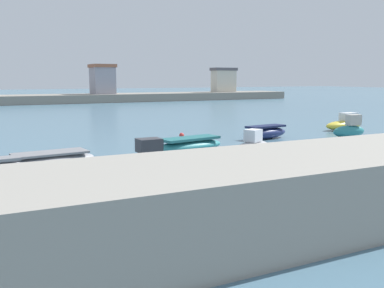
# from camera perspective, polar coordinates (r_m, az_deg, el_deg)

# --- Properties ---
(ground_plane) EXTENTS (400.00, 400.00, 0.00)m
(ground_plane) POSITION_cam_1_polar(r_m,az_deg,el_deg) (20.03, -4.10, -6.42)
(ground_plane) COLOR slate
(seawall_embankment) EXTENTS (66.70, 5.50, 2.55)m
(seawall_embankment) POSITION_cam_1_polar(r_m,az_deg,el_deg) (14.44, 5.44, -7.11)
(seawall_embankment) COLOR gray
(seawall_embankment) RESTS_ON ground
(moored_boat_2) EXTENTS (5.50, 2.68, 0.84)m
(moored_boat_2) POSITION_cam_1_polar(r_m,az_deg,el_deg) (27.36, -17.80, -1.90)
(moored_boat_2) COLOR #9E9EA3
(moored_boat_2) RESTS_ON ground
(moored_boat_3) EXTENTS (3.59, 1.43, 1.60)m
(moored_boat_3) POSITION_cam_1_polar(r_m,az_deg,el_deg) (26.48, -5.43, -1.45)
(moored_boat_3) COLOR #9E9EA3
(moored_boat_3) RESTS_ON ground
(moored_boat_4) EXTENTS (5.68, 2.79, 1.08)m
(moored_boat_4) POSITION_cam_1_polar(r_m,az_deg,el_deg) (30.75, -0.28, -0.17)
(moored_boat_4) COLOR teal
(moored_boat_4) RESTS_ON ground
(moored_boat_5) EXTENTS (4.19, 3.17, 1.57)m
(moored_boat_5) POSITION_cam_1_polar(r_m,az_deg,el_deg) (31.51, 7.82, -0.07)
(moored_boat_5) COLOR #9E9EA3
(moored_boat_5) RESTS_ON ground
(moored_boat_6) EXTENTS (4.78, 2.25, 1.15)m
(moored_boat_6) POSITION_cam_1_polar(r_m,az_deg,el_deg) (38.28, 9.47, 1.49)
(moored_boat_6) COLOR navy
(moored_boat_6) RESTS_ON ground
(moored_boat_7) EXTENTS (3.31, 1.45, 2.00)m
(moored_boat_7) POSITION_cam_1_polar(r_m,az_deg,el_deg) (40.93, 19.69, 1.79)
(moored_boat_7) COLOR teal
(moored_boat_7) RESTS_ON ground
(moored_boat_8) EXTENTS (4.62, 1.88, 1.71)m
(moored_boat_8) POSITION_cam_1_polar(r_m,az_deg,el_deg) (46.72, 19.08, 2.46)
(moored_boat_8) COLOR yellow
(moored_boat_8) RESTS_ON ground
(mooring_buoy_1) EXTENTS (0.38, 0.38, 0.38)m
(mooring_buoy_1) POSITION_cam_1_polar(r_m,az_deg,el_deg) (23.07, -12.45, -4.12)
(mooring_buoy_1) COLOR red
(mooring_buoy_1) RESTS_ON ground
(mooring_buoy_2) EXTENTS (0.38, 0.38, 0.38)m
(mooring_buoy_2) POSITION_cam_1_polar(r_m,az_deg,el_deg) (53.99, 19.70, 2.74)
(mooring_buoy_2) COLOR yellow
(mooring_buoy_2) RESTS_ON ground
(mooring_buoy_3) EXTENTS (0.43, 0.43, 0.43)m
(mooring_buoy_3) POSITION_cam_1_polar(r_m,az_deg,el_deg) (38.53, -1.35, 1.14)
(mooring_buoy_3) COLOR red
(mooring_buoy_3) RESTS_ON ground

